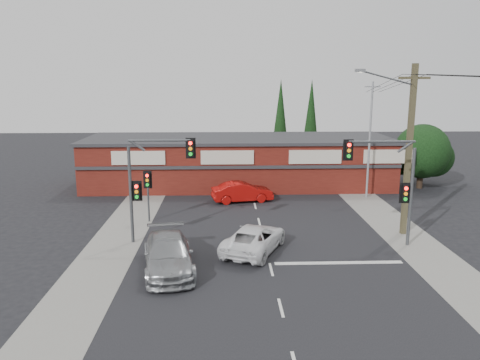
{
  "coord_description": "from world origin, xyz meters",
  "views": [
    {
      "loc": [
        -2.27,
        -23.59,
        9.05
      ],
      "look_at": [
        -1.34,
        3.0,
        3.38
      ],
      "focal_mm": 35.0,
      "sensor_mm": 36.0,
      "label": 1
    }
  ],
  "objects_px": {
    "shop_building": "(238,161)",
    "red_sedan": "(242,192)",
    "utility_pole": "(407,145)",
    "white_suv": "(254,239)",
    "silver_suv": "(168,254)"
  },
  "relations": [
    {
      "from": "utility_pole",
      "to": "white_suv",
      "type": "bearing_deg",
      "value": -163.68
    },
    {
      "from": "red_sedan",
      "to": "shop_building",
      "type": "bearing_deg",
      "value": -10.3
    },
    {
      "from": "silver_suv",
      "to": "utility_pole",
      "type": "xyz_separation_m",
      "value": [
        13.37,
        5.09,
        4.58
      ]
    },
    {
      "from": "shop_building",
      "to": "utility_pole",
      "type": "height_order",
      "value": "utility_pole"
    },
    {
      "from": "white_suv",
      "to": "utility_pole",
      "type": "xyz_separation_m",
      "value": [
        9.04,
        2.65,
        4.68
      ]
    },
    {
      "from": "silver_suv",
      "to": "shop_building",
      "type": "bearing_deg",
      "value": 68.69
    },
    {
      "from": "silver_suv",
      "to": "shop_building",
      "type": "xyz_separation_m",
      "value": [
        4.01,
        19.09,
        1.32
      ]
    },
    {
      "from": "white_suv",
      "to": "red_sedan",
      "type": "bearing_deg",
      "value": -65.44
    },
    {
      "from": "red_sedan",
      "to": "shop_building",
      "type": "relative_size",
      "value": 0.17
    },
    {
      "from": "silver_suv",
      "to": "white_suv",
      "type": "bearing_deg",
      "value": 20.03
    },
    {
      "from": "red_sedan",
      "to": "shop_building",
      "type": "height_order",
      "value": "shop_building"
    },
    {
      "from": "silver_suv",
      "to": "utility_pole",
      "type": "distance_m",
      "value": 15.02
    },
    {
      "from": "shop_building",
      "to": "red_sedan",
      "type": "bearing_deg",
      "value": -89.08
    },
    {
      "from": "silver_suv",
      "to": "shop_building",
      "type": "height_order",
      "value": "shop_building"
    },
    {
      "from": "white_suv",
      "to": "red_sedan",
      "type": "xyz_separation_m",
      "value": [
        -0.23,
        10.62,
        0.04
      ]
    }
  ]
}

